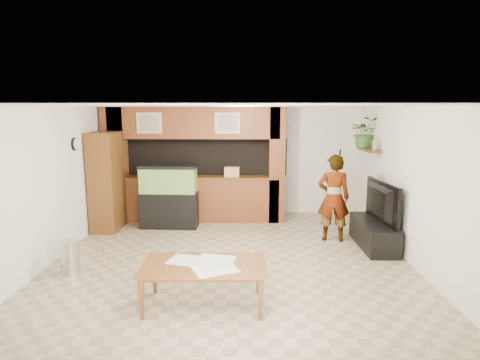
{
  "coord_description": "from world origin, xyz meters",
  "views": [
    {
      "loc": [
        0.25,
        -6.5,
        2.55
      ],
      "look_at": [
        0.15,
        0.6,
        1.29
      ],
      "focal_mm": 30.0,
      "sensor_mm": 36.0,
      "label": 1
    }
  ],
  "objects_px": {
    "aquarium": "(169,197)",
    "person": "(334,198)",
    "dining_table": "(204,286)",
    "television": "(375,202)",
    "pantry_cabinet": "(106,181)"
  },
  "relations": [
    {
      "from": "television",
      "to": "dining_table",
      "type": "bearing_deg",
      "value": 122.97
    },
    {
      "from": "pantry_cabinet",
      "to": "television",
      "type": "relative_size",
      "value": 1.59
    },
    {
      "from": "aquarium",
      "to": "person",
      "type": "xyz_separation_m",
      "value": [
        3.37,
        -0.84,
        0.18
      ]
    },
    {
      "from": "pantry_cabinet",
      "to": "person",
      "type": "bearing_deg",
      "value": -8.31
    },
    {
      "from": "person",
      "to": "dining_table",
      "type": "bearing_deg",
      "value": 57.65
    },
    {
      "from": "pantry_cabinet",
      "to": "dining_table",
      "type": "xyz_separation_m",
      "value": [
        2.41,
        -3.42,
        -0.76
      ]
    },
    {
      "from": "television",
      "to": "dining_table",
      "type": "relative_size",
      "value": 0.81
    },
    {
      "from": "aquarium",
      "to": "dining_table",
      "type": "xyz_separation_m",
      "value": [
        1.12,
        -3.57,
        -0.39
      ]
    },
    {
      "from": "aquarium",
      "to": "television",
      "type": "xyz_separation_m",
      "value": [
        4.06,
        -1.2,
        0.19
      ]
    },
    {
      "from": "aquarium",
      "to": "person",
      "type": "relative_size",
      "value": 0.8
    },
    {
      "from": "television",
      "to": "person",
      "type": "xyz_separation_m",
      "value": [
        -0.69,
        0.36,
        -0.01
      ]
    },
    {
      "from": "pantry_cabinet",
      "to": "dining_table",
      "type": "relative_size",
      "value": 1.29
    },
    {
      "from": "pantry_cabinet",
      "to": "television",
      "type": "bearing_deg",
      "value": -11.0
    },
    {
      "from": "aquarium",
      "to": "dining_table",
      "type": "relative_size",
      "value": 0.85
    },
    {
      "from": "television",
      "to": "dining_table",
      "type": "distance_m",
      "value": 3.83
    }
  ]
}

